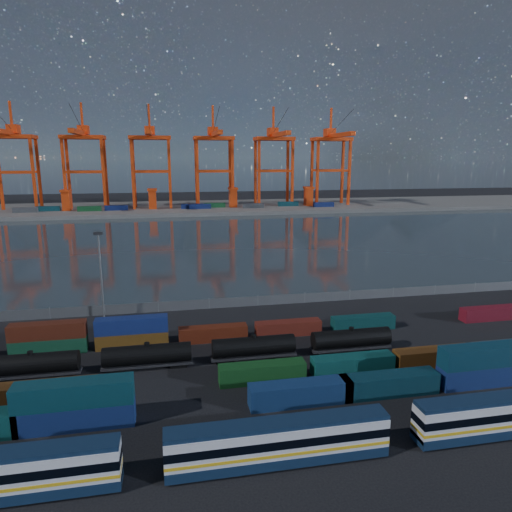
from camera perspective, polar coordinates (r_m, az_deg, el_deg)
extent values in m
plane|color=black|center=(68.86, 4.96, -13.43)|extent=(700.00, 700.00, 0.00)
plane|color=#28343A|center=(168.16, -4.94, 1.97)|extent=(700.00, 700.00, 0.00)
cube|color=#514F4C|center=(271.67, -7.39, 6.02)|extent=(700.00, 70.00, 2.00)
cone|color=#1E2630|center=(1685.37, -18.31, 19.46)|extent=(1100.00, 1100.00, 520.00)
cone|color=#1E2630|center=(1685.72, -3.84, 18.98)|extent=(1040.00, 1040.00, 460.00)
cone|color=#1E2630|center=(1778.01, 9.69, 17.19)|extent=(960.00, 960.00, 380.00)
cone|color=#1E2630|center=(1924.82, 19.79, 15.08)|extent=(840.00, 840.00, 300.00)
cube|color=black|center=(49.28, -20.61, -25.33)|extent=(2.66, 1.77, 0.62)
cube|color=silver|center=(48.24, 2.85, -22.07)|extent=(22.16, 2.66, 3.37)
cube|color=#0F2039|center=(49.26, 2.83, -23.77)|extent=(22.16, 2.71, 1.06)
cube|color=#0F2039|center=(47.20, 2.88, -20.16)|extent=(22.16, 2.39, 0.44)
cube|color=gold|center=(48.65, 2.84, -22.76)|extent=(22.19, 2.74, 0.32)
cube|color=black|center=(48.04, 2.86, -21.72)|extent=(22.19, 2.74, 0.89)
cube|color=black|center=(48.60, -7.03, -25.14)|extent=(2.66, 1.77, 0.62)
cube|color=black|center=(51.66, 11.92, -22.80)|extent=(2.66, 1.77, 0.62)
cube|color=silver|center=(59.30, 29.24, -16.73)|extent=(22.16, 2.66, 3.37)
cube|color=#0F2039|center=(60.13, 29.05, -18.22)|extent=(22.16, 2.71, 1.06)
cube|color=gold|center=(59.63, 29.16, -17.33)|extent=(22.19, 2.74, 0.32)
cube|color=black|center=(59.14, 29.27, -16.42)|extent=(22.19, 2.74, 0.89)
cube|color=black|center=(56.11, 22.51, -20.44)|extent=(2.66, 1.77, 0.62)
cube|color=navy|center=(57.80, -21.57, -18.08)|extent=(12.84, 2.61, 2.78)
cube|color=#0C3743|center=(56.49, -21.80, -15.63)|extent=(12.84, 2.61, 2.78)
cube|color=navy|center=(58.78, 5.58, -16.68)|extent=(12.84, 2.61, 2.78)
cube|color=#0B2C3A|center=(62.86, 16.27, -15.12)|extent=(12.84, 2.61, 2.78)
cube|color=navy|center=(69.88, 26.62, -13.10)|extent=(12.84, 2.61, 2.78)
cube|color=#0D3145|center=(68.80, 26.84, -10.99)|extent=(12.84, 2.61, 2.78)
cube|color=#522E10|center=(64.42, -24.58, -15.19)|extent=(11.79, 2.40, 2.55)
cube|color=#12451A|center=(63.66, 0.79, -14.35)|extent=(11.79, 2.40, 2.55)
cube|color=#0D4745|center=(67.29, 11.97, -13.09)|extent=(11.79, 2.40, 2.55)
cube|color=#5E3512|center=(72.83, 21.25, -11.67)|extent=(11.79, 2.40, 2.55)
cube|color=#3F4144|center=(80.10, 29.10, -10.23)|extent=(11.79, 2.40, 2.55)
cube|color=#12442A|center=(78.87, -24.45, -10.14)|extent=(11.30, 2.30, 2.45)
cube|color=#4F1C0F|center=(78.02, -24.61, -8.47)|extent=(11.30, 2.30, 2.45)
cube|color=brown|center=(76.86, -15.17, -10.02)|extent=(11.30, 2.30, 2.45)
cube|color=navy|center=(75.98, -15.27, -8.31)|extent=(11.30, 2.30, 2.45)
cube|color=#5A1D0D|center=(76.90, -5.38, -9.62)|extent=(11.30, 2.30, 2.45)
cube|color=maroon|center=(79.07, 4.04, -8.97)|extent=(11.30, 2.30, 2.45)
cube|color=#0B3939|center=(83.52, 13.23, -8.10)|extent=(11.30, 2.30, 2.45)
cube|color=maroon|center=(96.43, 27.17, -6.39)|extent=(11.30, 2.30, 2.45)
cylinder|color=black|center=(71.02, -26.29, -11.95)|extent=(12.40, 2.77, 2.77)
cylinder|color=black|center=(70.45, -26.41, -10.81)|extent=(0.76, 0.76, 0.48)
cube|color=black|center=(71.63, -26.17, -13.07)|extent=(12.87, 1.91, 0.38)
cube|color=black|center=(70.77, -22.70, -13.39)|extent=(2.38, 1.72, 0.57)
cylinder|color=black|center=(68.51, -13.42, -11.85)|extent=(12.40, 2.77, 2.77)
cylinder|color=black|center=(67.92, -13.49, -10.67)|extent=(0.76, 0.76, 0.48)
cube|color=black|center=(69.14, -13.36, -13.01)|extent=(12.87, 1.91, 0.38)
cube|color=black|center=(69.65, -16.97, -13.37)|extent=(2.38, 1.72, 0.57)
cube|color=black|center=(69.22, -9.70, -13.16)|extent=(2.38, 1.72, 0.57)
cylinder|color=black|center=(69.46, -0.30, -11.16)|extent=(12.40, 2.77, 2.77)
cylinder|color=black|center=(68.87, -0.30, -9.99)|extent=(0.76, 0.76, 0.48)
cube|color=black|center=(70.08, -0.30, -12.30)|extent=(12.87, 1.91, 0.38)
cube|color=black|center=(69.63, -3.86, -12.84)|extent=(2.38, 1.72, 0.57)
cube|color=black|center=(71.09, 3.18, -12.29)|extent=(2.38, 1.72, 0.57)
cylinder|color=black|center=(73.72, 11.80, -10.00)|extent=(12.40, 2.77, 2.77)
cylinder|color=black|center=(73.17, 11.86, -8.90)|extent=(0.76, 0.76, 0.48)
cube|color=black|center=(74.31, 11.75, -11.10)|extent=(12.87, 1.91, 0.38)
cube|color=black|center=(72.98, 8.56, -11.74)|extent=(2.38, 1.72, 0.57)
cube|color=black|center=(76.14, 14.77, -10.98)|extent=(2.38, 1.72, 0.57)
cube|color=#595B5E|center=(93.83, 0.24, -5.63)|extent=(160.00, 0.06, 2.00)
cylinder|color=slate|center=(94.81, -24.37, -6.51)|extent=(0.12, 0.12, 2.20)
cylinder|color=slate|center=(92.96, -18.33, -6.38)|extent=(0.12, 0.12, 2.20)
cylinder|color=slate|center=(92.16, -12.12, -6.18)|extent=(0.12, 0.12, 2.20)
cylinder|color=slate|center=(92.44, -5.88, -5.91)|extent=(0.12, 0.12, 2.20)
cylinder|color=slate|center=(93.80, 0.24, -5.58)|extent=(0.12, 0.12, 2.20)
cylinder|color=slate|center=(96.18, 6.11, -5.19)|extent=(0.12, 0.12, 2.20)
cylinder|color=slate|center=(99.51, 11.64, -4.78)|extent=(0.12, 0.12, 2.20)
cylinder|color=slate|center=(103.71, 16.76, -4.36)|extent=(0.12, 0.12, 2.20)
cylinder|color=slate|center=(108.66, 21.45, -3.95)|extent=(0.12, 0.12, 2.20)
cylinder|color=slate|center=(114.28, 25.69, -3.55)|extent=(0.12, 0.12, 2.20)
cylinder|color=slate|center=(89.15, -18.78, -2.58)|extent=(0.36, 0.36, 16.00)
cube|color=black|center=(87.50, -19.14, 2.69)|extent=(1.60, 0.40, 0.60)
cube|color=#EC3D10|center=(283.88, -29.39, 8.73)|extent=(1.44, 1.44, 40.43)
cube|color=#EC3D10|center=(268.00, -26.05, 8.94)|extent=(1.44, 1.44, 40.43)
cube|color=#EC3D10|center=(278.44, -25.49, 9.07)|extent=(1.44, 1.44, 40.43)
cube|color=#EC3D10|center=(270.59, -28.13, 9.19)|extent=(19.77, 1.26, 1.26)
cube|color=#EC3D10|center=(280.94, -27.50, 9.31)|extent=(19.77, 1.26, 1.26)
cube|color=#EC3D10|center=(275.87, -28.19, 13.01)|extent=(22.46, 12.58, 1.98)
cube|color=#EC3D10|center=(265.62, -28.91, 13.42)|extent=(2.70, 43.12, 2.25)
cube|color=#EC3D10|center=(279.50, -28.06, 13.83)|extent=(5.39, 7.19, 4.49)
cube|color=#EC3D10|center=(278.21, -28.31, 15.22)|extent=(1.08, 1.08, 14.37)
cylinder|color=black|center=(263.94, -29.20, 14.78)|extent=(0.22, 36.98, 12.20)
cube|color=#EC3D10|center=(264.57, -22.82, 9.19)|extent=(1.44, 1.44, 40.43)
cube|color=#EC3D10|center=(275.14, -22.38, 9.31)|extent=(1.44, 1.44, 40.43)
cube|color=#EC3D10|center=(261.39, -18.52, 9.49)|extent=(1.44, 1.44, 40.43)
cube|color=#EC3D10|center=(272.08, -18.24, 9.59)|extent=(1.44, 1.44, 40.43)
cube|color=#EC3D10|center=(262.73, -20.72, 9.78)|extent=(19.77, 1.26, 1.26)
cube|color=#EC3D10|center=(273.37, -20.35, 9.87)|extent=(19.77, 1.26, 1.26)
cube|color=#EC3D10|center=(268.16, -20.83, 13.71)|extent=(22.46, 12.58, 1.98)
cube|color=#EC3D10|center=(257.61, -21.26, 14.17)|extent=(2.70, 43.12, 2.25)
cube|color=#EC3D10|center=(271.90, -20.77, 14.54)|extent=(5.39, 7.19, 4.49)
cube|color=#EC3D10|center=(270.58, -20.94, 15.97)|extent=(1.08, 1.08, 14.37)
cylinder|color=black|center=(255.87, -21.45, 15.59)|extent=(0.22, 36.98, 12.20)
cube|color=#EC3D10|center=(259.93, -15.15, 9.68)|extent=(1.44, 1.44, 40.43)
cube|color=#EC3D10|center=(270.68, -15.00, 9.77)|extent=(1.44, 1.44, 40.43)
cube|color=#EC3D10|center=(259.37, -10.73, 9.88)|extent=(1.44, 1.44, 40.43)
cube|color=#EC3D10|center=(270.14, -10.75, 9.96)|extent=(1.44, 1.44, 40.43)
cube|color=#EC3D10|center=(259.40, -12.96, 10.23)|extent=(19.77, 1.26, 1.26)
cube|color=#EC3D10|center=(270.17, -12.90, 10.30)|extent=(19.77, 1.26, 1.26)
cube|color=#EC3D10|center=(264.89, -13.12, 14.20)|extent=(22.46, 12.58, 1.98)
cube|color=#EC3D10|center=(254.21, -13.22, 14.70)|extent=(2.70, 43.12, 2.25)
cube|color=#EC3D10|center=(268.67, -13.14, 15.03)|extent=(5.39, 7.19, 4.49)
cube|color=#EC3D10|center=(267.34, -13.22, 16.49)|extent=(1.08, 1.08, 14.37)
cylinder|color=black|center=(252.44, -13.30, 16.14)|extent=(0.22, 36.98, 12.20)
cube|color=#EC3D10|center=(259.96, -7.32, 10.00)|extent=(1.44, 1.44, 40.43)
cube|color=#EC3D10|center=(270.71, -7.48, 10.07)|extent=(1.44, 1.44, 40.43)
cube|color=#EC3D10|center=(262.05, -2.94, 10.09)|extent=(1.44, 1.44, 40.43)
cube|color=#EC3D10|center=(272.72, -3.27, 10.17)|extent=(1.44, 1.44, 40.43)
cube|color=#EC3D10|center=(260.76, -5.13, 10.50)|extent=(19.77, 1.26, 1.26)
cube|color=#EC3D10|center=(271.48, -5.37, 10.56)|extent=(19.77, 1.26, 1.26)
cube|color=#EC3D10|center=(266.23, -5.33, 14.44)|extent=(22.46, 12.58, 1.98)
cube|color=#EC3D10|center=(255.60, -5.08, 14.95)|extent=(2.70, 43.12, 2.25)
cube|color=#EC3D10|center=(269.99, -5.43, 15.27)|extent=(5.39, 7.19, 4.49)
cube|color=#EC3D10|center=(268.66, -5.42, 16.72)|extent=(1.08, 1.08, 14.37)
cylinder|color=black|center=(253.84, -5.05, 16.39)|extent=(0.22, 36.98, 12.20)
cube|color=#EC3D10|center=(264.66, 0.38, 10.13)|extent=(1.44, 1.44, 40.43)
cube|color=#EC3D10|center=(275.23, -0.07, 10.21)|extent=(1.44, 1.44, 40.43)
cube|color=#EC3D10|center=(269.30, 4.57, 10.13)|extent=(1.44, 1.44, 40.43)
cube|color=#EC3D10|center=(279.69, 3.97, 10.21)|extent=(1.44, 1.44, 40.43)
cube|color=#EC3D10|center=(266.74, 2.50, 10.57)|extent=(19.77, 1.26, 1.26)
cube|color=#EC3D10|center=(277.23, 1.97, 10.63)|extent=(19.77, 1.26, 1.26)
cube|color=#EC3D10|center=(272.09, 2.26, 14.43)|extent=(22.46, 12.58, 1.98)
cube|color=#EC3D10|center=(261.70, 2.83, 14.91)|extent=(2.70, 43.12, 2.25)
cube|color=#EC3D10|center=(275.77, 2.09, 15.25)|extent=(5.39, 7.19, 4.49)
cube|color=#EC3D10|center=(274.47, 2.19, 16.67)|extent=(1.08, 1.08, 14.37)
cylinder|color=black|center=(259.99, 2.96, 16.32)|extent=(0.22, 36.98, 12.20)
cube|color=#EC3D10|center=(273.79, 7.69, 10.09)|extent=(1.44, 1.44, 40.43)
cube|color=#EC3D10|center=(284.02, 6.98, 10.18)|extent=(1.44, 1.44, 40.43)
cube|color=#EC3D10|center=(280.75, 11.57, 10.01)|extent=(1.44, 1.44, 40.43)
cube|color=#EC3D10|center=(290.73, 10.75, 10.11)|extent=(1.44, 1.44, 40.43)
cube|color=#EC3D10|center=(277.06, 9.67, 10.47)|extent=(19.77, 1.26, 1.26)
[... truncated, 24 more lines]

